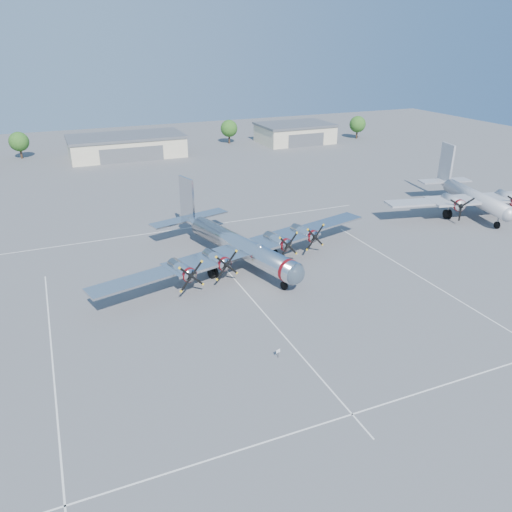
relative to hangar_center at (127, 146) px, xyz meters
name	(u,v)px	position (x,y,z in m)	size (l,w,h in m)	color
ground	(249,296)	(0.00, -81.96, -2.71)	(260.00, 260.00, 0.00)	#515154
parking_lines	(255,302)	(0.00, -83.71, -2.71)	(60.00, 50.08, 0.01)	silver
hangar_center	(127,146)	(0.00, 0.00, 0.00)	(28.60, 14.60, 5.40)	beige
hangar_east	(295,133)	(48.00, 0.00, 0.00)	(20.60, 14.60, 5.40)	beige
tree_west	(19,142)	(-25.00, 8.04, 1.51)	(4.80, 4.80, 6.64)	#382619
tree_east	(229,128)	(30.00, 6.04, 1.51)	(4.80, 4.80, 6.64)	#382619
tree_far_east	(358,124)	(68.00, -1.96, 1.51)	(4.80, 4.80, 6.64)	#382619
main_bomber_b29	(236,263)	(1.95, -72.64, -2.71)	(41.97, 28.71, 9.28)	silver
twin_engine_east	(469,214)	(46.53, -69.20, -2.71)	(32.48, 23.35, 10.30)	#ABABB0
info_placard	(278,352)	(-2.17, -94.53, -2.08)	(0.46, 0.17, 0.89)	black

